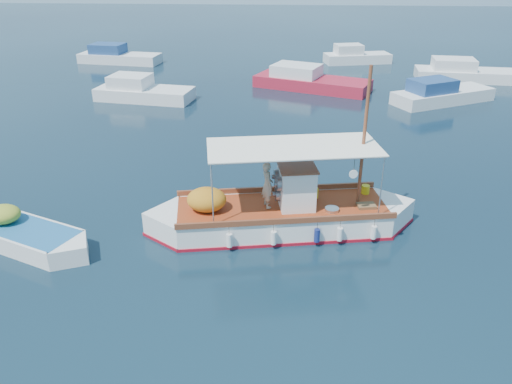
{
  "coord_description": "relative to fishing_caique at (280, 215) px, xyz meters",
  "views": [
    {
      "loc": [
        0.49,
        -15.41,
        9.01
      ],
      "look_at": [
        -0.56,
        0.0,
        1.47
      ],
      "focal_mm": 35.0,
      "sensor_mm": 36.0,
      "label": 1
    }
  ],
  "objects": [
    {
      "name": "bg_boat_nw",
      "position": [
        -9.55,
        16.36,
        -0.03
      ],
      "size": [
        6.59,
        3.33,
        1.8
      ],
      "rotation": [
        0.0,
        0.0,
        -0.15
      ],
      "color": "silver",
      "rests_on": "ground"
    },
    {
      "name": "bg_boat_n",
      "position": [
        1.54,
        20.1,
        -0.03
      ],
      "size": [
        8.57,
        5.63,
        1.8
      ],
      "rotation": [
        0.0,
        0.0,
        -0.38
      ],
      "color": "#A91C30",
      "rests_on": "ground"
    },
    {
      "name": "bg_boat_far_n",
      "position": [
        5.86,
        29.32,
        -0.03
      ],
      "size": [
        5.95,
        3.18,
        1.8
      ],
      "rotation": [
        0.0,
        0.0,
        0.22
      ],
      "color": "silver",
      "rests_on": "ground"
    },
    {
      "name": "fishing_caique",
      "position": [
        0.0,
        0.0,
        0.0
      ],
      "size": [
        9.58,
        3.8,
        5.93
      ],
      "rotation": [
        0.0,
        0.0,
        0.17
      ],
      "color": "white",
      "rests_on": "ground"
    },
    {
      "name": "bg_boat_far_w",
      "position": [
        -14.95,
        28.0,
        -0.03
      ],
      "size": [
        7.3,
        3.24,
        1.8
      ],
      "rotation": [
        0.0,
        0.0,
        -0.14
      ],
      "color": "silver",
      "rests_on": "ground"
    },
    {
      "name": "ground",
      "position": [
        -0.3,
        -0.13,
        -0.52
      ],
      "size": [
        160.0,
        160.0,
        0.0
      ],
      "primitive_type": "plane",
      "color": "black",
      "rests_on": "ground"
    },
    {
      "name": "dinghy",
      "position": [
        -8.75,
        -1.6,
        -0.22
      ],
      "size": [
        5.44,
        3.15,
        1.44
      ],
      "rotation": [
        0.0,
        0.0,
        -0.39
      ],
      "color": "white",
      "rests_on": "ground"
    },
    {
      "name": "bg_boat_e",
      "position": [
        13.43,
        23.43,
        -0.03
      ],
      "size": [
        7.83,
        3.32,
        1.8
      ],
      "rotation": [
        0.0,
        0.0,
        -0.1
      ],
      "color": "silver",
      "rests_on": "ground"
    },
    {
      "name": "bg_boat_ne",
      "position": [
        9.97,
        16.98,
        -0.03
      ],
      "size": [
        7.08,
        5.17,
        1.8
      ],
      "rotation": [
        0.0,
        0.0,
        0.49
      ],
      "color": "silver",
      "rests_on": "ground"
    }
  ]
}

